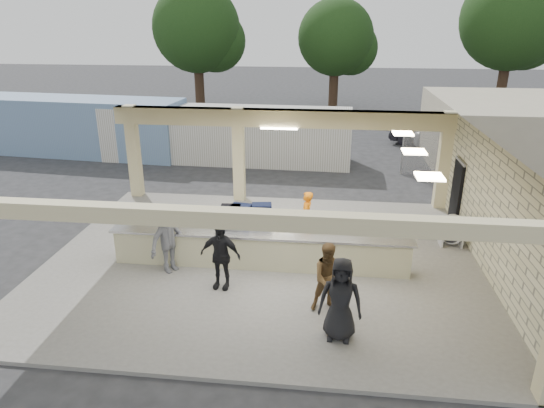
# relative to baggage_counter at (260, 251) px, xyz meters

# --- Properties ---
(ground) EXTENTS (120.00, 120.00, 0.00)m
(ground) POSITION_rel_baggage_counter_xyz_m (0.00, 0.50, -0.59)
(ground) COLOR #28282A
(ground) RESTS_ON ground
(pavilion) EXTENTS (12.01, 10.00, 3.55)m
(pavilion) POSITION_rel_baggage_counter_xyz_m (0.21, 1.16, 0.76)
(pavilion) COLOR slate
(pavilion) RESTS_ON ground
(baggage_counter) EXTENTS (8.20, 0.58, 0.98)m
(baggage_counter) POSITION_rel_baggage_counter_xyz_m (0.00, 0.00, 0.00)
(baggage_counter) COLOR #C0BB8F
(baggage_counter) RESTS_ON pavilion
(luggage_cart) EXTENTS (2.48, 1.59, 1.41)m
(luggage_cart) POSITION_rel_baggage_counter_xyz_m (-0.51, 1.02, 0.30)
(luggage_cart) COLOR silver
(luggage_cart) RESTS_ON pavilion
(drum_fan) EXTENTS (0.82, 0.80, 0.96)m
(drum_fan) POSITION_rel_baggage_counter_xyz_m (5.50, 2.01, 0.02)
(drum_fan) COLOR silver
(drum_fan) RESTS_ON pavilion
(baggage_handler) EXTENTS (0.38, 0.62, 1.60)m
(baggage_handler) POSITION_rel_baggage_counter_xyz_m (1.17, 1.76, 0.31)
(baggage_handler) COLOR orange
(baggage_handler) RESTS_ON pavilion
(passenger_a) EXTENTS (0.88, 0.54, 1.68)m
(passenger_a) POSITION_rel_baggage_counter_xyz_m (1.88, -1.86, 0.35)
(passenger_a) COLOR brown
(passenger_a) RESTS_ON pavilion
(passenger_b) EXTENTS (1.07, 0.50, 1.76)m
(passenger_b) POSITION_rel_baggage_counter_xyz_m (-0.82, -1.17, 0.39)
(passenger_b) COLOR black
(passenger_b) RESTS_ON pavilion
(passenger_c) EXTENTS (1.06, 1.25, 1.91)m
(passenger_c) POSITION_rel_baggage_counter_xyz_m (-2.33, -0.50, 0.47)
(passenger_c) COLOR #515256
(passenger_c) RESTS_ON pavilion
(passenger_d) EXTENTS (0.93, 0.44, 1.86)m
(passenger_d) POSITION_rel_baggage_counter_xyz_m (2.11, -2.92, 0.44)
(passenger_d) COLOR black
(passenger_d) RESTS_ON pavilion
(car_white_a) EXTENTS (5.12, 3.62, 1.33)m
(car_white_a) POSITION_rel_baggage_counter_xyz_m (8.69, 14.20, 0.08)
(car_white_a) COLOR silver
(car_white_a) RESTS_ON ground
(car_dark) EXTENTS (4.45, 3.12, 1.41)m
(car_dark) POSITION_rel_baggage_counter_xyz_m (7.27, 14.79, 0.12)
(car_dark) COLOR black
(car_dark) RESTS_ON ground
(container_white) EXTENTS (11.90, 2.73, 2.56)m
(container_white) POSITION_rel_baggage_counter_xyz_m (-3.12, 10.74, 0.69)
(container_white) COLOR silver
(container_white) RESTS_ON ground
(container_blue) EXTENTS (10.97, 3.52, 2.80)m
(container_blue) POSITION_rel_baggage_counter_xyz_m (-10.85, 11.24, 0.82)
(container_blue) COLOR #698BA9
(container_blue) RESTS_ON ground
(tree_left) EXTENTS (6.60, 6.30, 9.00)m
(tree_left) POSITION_rel_baggage_counter_xyz_m (-7.68, 24.66, 5.00)
(tree_left) COLOR #382619
(tree_left) RESTS_ON ground
(tree_mid) EXTENTS (6.00, 5.60, 8.00)m
(tree_mid) POSITION_rel_baggage_counter_xyz_m (2.32, 26.66, 4.38)
(tree_mid) COLOR #382619
(tree_mid) RESTS_ON ground
(tree_right) EXTENTS (7.20, 7.00, 10.00)m
(tree_right) POSITION_rel_baggage_counter_xyz_m (14.32, 25.66, 5.63)
(tree_right) COLOR #382619
(tree_right) RESTS_ON ground
(adjacent_building) EXTENTS (6.00, 8.00, 3.20)m
(adjacent_building) POSITION_rel_baggage_counter_xyz_m (9.50, 10.50, 1.01)
(adjacent_building) COLOR #B5AB90
(adjacent_building) RESTS_ON ground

